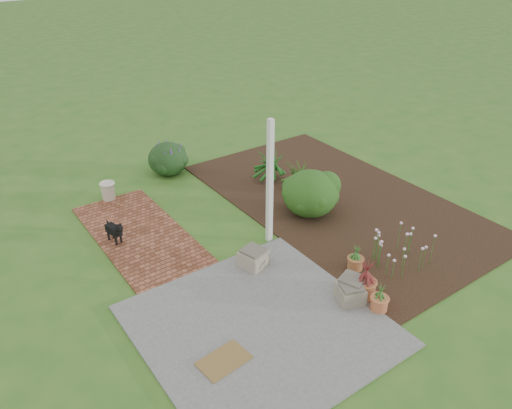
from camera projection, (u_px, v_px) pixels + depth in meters
ground at (260, 247)px, 9.57m from camera, size 80.00×80.00×0.00m
concrete_patio at (260, 325)px, 7.69m from camera, size 3.50×3.50×0.04m
brick_path at (139, 234)px, 9.96m from camera, size 1.60×3.50×0.04m
garden_bed at (337, 200)px, 11.18m from camera, size 4.00×7.00×0.03m
veranda_post at (270, 184)px, 9.18m from camera, size 0.10×0.10×2.50m
stone_trough_near at (350, 294)px, 8.10m from camera, size 0.52×0.52×0.27m
stone_trough_mid at (352, 287)px, 8.24m from camera, size 0.56×0.56×0.29m
stone_trough_far at (253, 258)px, 8.95m from camera, size 0.54×0.54×0.29m
coir_doormat at (224, 360)px, 7.03m from camera, size 0.76×0.53×0.02m
black_dog at (115, 230)px, 9.54m from camera, size 0.24×0.53×0.46m
cream_ceramic_urn at (108, 191)px, 11.10m from camera, size 0.36×0.36×0.39m
evergreen_shrub at (310, 192)px, 10.43m from camera, size 1.52×1.52×0.99m
agapanthus_clump_back at (297, 173)px, 11.43m from camera, size 1.05×1.05×0.83m
agapanthus_clump_front at (269, 162)px, 11.88m from camera, size 1.28×1.28×0.89m
pink_flower_patch at (399, 248)px, 8.94m from camera, size 1.09×1.09×0.65m
terracotta_pot_bronze at (364, 288)px, 8.23m from camera, size 0.43×0.43×0.30m
terracotta_pot_small_left at (355, 263)px, 8.89m from camera, size 0.29×0.29×0.23m
terracotta_pot_small_right at (379, 303)px, 7.95m from camera, size 0.30×0.30×0.23m
purple_flowering_bush at (168, 158)px, 12.22m from camera, size 1.25×1.25×0.82m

